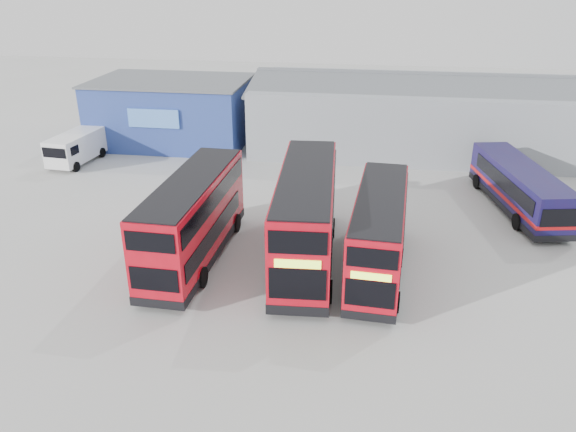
{
  "coord_description": "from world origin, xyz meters",
  "views": [
    {
      "loc": [
        2.25,
        -25.21,
        13.53
      ],
      "look_at": [
        -1.65,
        -0.12,
        2.1
      ],
      "focal_mm": 35.0,
      "sensor_mm": 36.0,
      "label": 1
    }
  ],
  "objects_px": {
    "office_block": "(173,111)",
    "double_decker_centre": "(306,218)",
    "double_decker_left": "(194,220)",
    "maintenance_shed": "(447,115)",
    "panel_van": "(76,147)",
    "double_decker_right": "(378,235)",
    "single_decker_blue": "(518,188)"
  },
  "relations": [
    {
      "from": "double_decker_left",
      "to": "double_decker_right",
      "type": "distance_m",
      "value": 8.94
    },
    {
      "from": "double_decker_left",
      "to": "double_decker_right",
      "type": "bearing_deg",
      "value": -178.03
    },
    {
      "from": "office_block",
      "to": "single_decker_blue",
      "type": "bearing_deg",
      "value": -22.55
    },
    {
      "from": "double_decker_centre",
      "to": "double_decker_right",
      "type": "distance_m",
      "value": 3.57
    },
    {
      "from": "double_decker_right",
      "to": "double_decker_left",
      "type": "bearing_deg",
      "value": -176.04
    },
    {
      "from": "office_block",
      "to": "double_decker_left",
      "type": "xyz_separation_m",
      "value": [
        7.88,
        -19.38,
        -0.46
      ]
    },
    {
      "from": "single_decker_blue",
      "to": "panel_van",
      "type": "xyz_separation_m",
      "value": [
        -30.31,
        4.01,
        -0.11
      ]
    },
    {
      "from": "single_decker_blue",
      "to": "double_decker_right",
      "type": "bearing_deg",
      "value": 35.98
    },
    {
      "from": "panel_van",
      "to": "double_decker_right",
      "type": "bearing_deg",
      "value": -24.76
    },
    {
      "from": "maintenance_shed",
      "to": "double_decker_right",
      "type": "xyz_separation_m",
      "value": [
        -5.18,
        -21.3,
        -0.63
      ]
    },
    {
      "from": "maintenance_shed",
      "to": "panel_van",
      "type": "bearing_deg",
      "value": -162.91
    },
    {
      "from": "maintenance_shed",
      "to": "single_decker_blue",
      "type": "bearing_deg",
      "value": -76.3
    },
    {
      "from": "double_decker_centre",
      "to": "maintenance_shed",
      "type": "bearing_deg",
      "value": 63.64
    },
    {
      "from": "office_block",
      "to": "double_decker_centre",
      "type": "bearing_deg",
      "value": -54.51
    },
    {
      "from": "maintenance_shed",
      "to": "double_decker_left",
      "type": "relative_size",
      "value": 3.01
    },
    {
      "from": "double_decker_left",
      "to": "panel_van",
      "type": "xyz_separation_m",
      "value": [
        -13.17,
        13.0,
        -0.88
      ]
    },
    {
      "from": "panel_van",
      "to": "office_block",
      "type": "bearing_deg",
      "value": 55.88
    },
    {
      "from": "double_decker_centre",
      "to": "panel_van",
      "type": "xyz_separation_m",
      "value": [
        -18.61,
        12.3,
        -1.05
      ]
    },
    {
      "from": "double_decker_left",
      "to": "double_decker_centre",
      "type": "xyz_separation_m",
      "value": [
        5.44,
        0.7,
        0.17
      ]
    },
    {
      "from": "double_decker_centre",
      "to": "office_block",
      "type": "bearing_deg",
      "value": 121.89
    },
    {
      "from": "panel_van",
      "to": "single_decker_blue",
      "type": "bearing_deg",
      "value": -2.0
    },
    {
      "from": "double_decker_left",
      "to": "double_decker_right",
      "type": "height_order",
      "value": "double_decker_left"
    },
    {
      "from": "single_decker_blue",
      "to": "panel_van",
      "type": "bearing_deg",
      "value": -18.9
    },
    {
      "from": "double_decker_centre",
      "to": "single_decker_blue",
      "type": "distance_m",
      "value": 14.37
    },
    {
      "from": "double_decker_left",
      "to": "panel_van",
      "type": "bearing_deg",
      "value": -43.19
    },
    {
      "from": "maintenance_shed",
      "to": "double_decker_right",
      "type": "height_order",
      "value": "maintenance_shed"
    },
    {
      "from": "maintenance_shed",
      "to": "panel_van",
      "type": "xyz_separation_m",
      "value": [
        -27.29,
        -8.39,
        -1.37
      ]
    },
    {
      "from": "office_block",
      "to": "double_decker_centre",
      "type": "height_order",
      "value": "office_block"
    },
    {
      "from": "maintenance_shed",
      "to": "double_decker_left",
      "type": "height_order",
      "value": "maintenance_shed"
    },
    {
      "from": "double_decker_left",
      "to": "single_decker_blue",
      "type": "height_order",
      "value": "double_decker_left"
    },
    {
      "from": "office_block",
      "to": "maintenance_shed",
      "type": "xyz_separation_m",
      "value": [
        22.0,
        2.01,
        0.02
      ]
    },
    {
      "from": "double_decker_left",
      "to": "single_decker_blue",
      "type": "bearing_deg",
      "value": -150.89
    }
  ]
}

